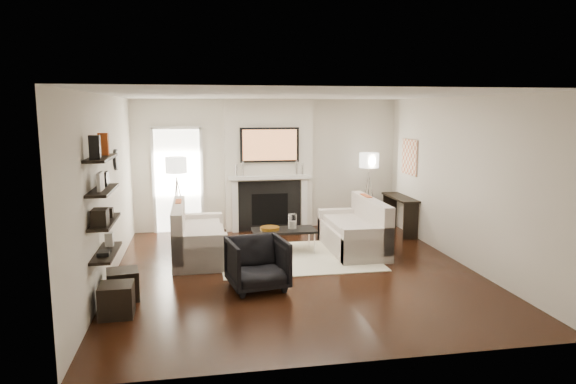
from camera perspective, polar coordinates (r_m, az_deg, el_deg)
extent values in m
plane|color=black|center=(8.11, 0.75, -8.72)|extent=(6.00, 6.00, 0.00)
plane|color=white|center=(7.72, 0.80, 10.72)|extent=(6.00, 6.00, 0.00)
plane|color=silver|center=(10.74, -2.26, 3.07)|extent=(5.50, 0.00, 5.50)
plane|color=silver|center=(4.94, 7.39, -4.28)|extent=(5.50, 0.00, 5.50)
plane|color=silver|center=(7.77, -19.56, 0.19)|extent=(0.00, 6.00, 6.00)
plane|color=silver|center=(8.74, 18.77, 1.18)|extent=(0.00, 6.00, 6.00)
cube|color=silver|center=(10.62, -2.16, 3.00)|extent=(1.80, 0.25, 2.70)
cube|color=black|center=(10.61, -2.04, -1.54)|extent=(1.30, 0.02, 1.04)
cube|color=black|center=(10.61, -2.03, -1.92)|extent=(0.75, 0.02, 0.65)
cube|color=white|center=(10.50, -5.91, -1.53)|extent=(0.12, 0.08, 1.10)
cube|color=white|center=(10.69, 1.81, -1.29)|extent=(0.12, 0.08, 1.10)
cube|color=white|center=(10.46, -2.02, 1.64)|extent=(1.70, 0.18, 0.07)
cube|color=black|center=(10.42, -2.06, 5.25)|extent=(1.20, 0.06, 0.70)
cube|color=#BF723F|center=(10.39, -2.03, 5.24)|extent=(1.10, 0.00, 0.62)
cylinder|color=silver|center=(10.39, -5.04, 2.58)|extent=(0.04, 0.04, 0.30)
cylinder|color=silver|center=(10.38, -5.75, 2.40)|extent=(0.04, 0.04, 0.24)
cylinder|color=silver|center=(10.54, 0.94, 2.71)|extent=(0.04, 0.04, 0.30)
cylinder|color=silver|center=(10.57, 1.63, 2.56)|extent=(0.04, 0.04, 0.24)
cube|color=white|center=(10.66, -12.13, 1.20)|extent=(0.90, 0.02, 2.10)
cube|color=white|center=(10.67, -14.71, 1.11)|extent=(0.06, 0.06, 2.16)
cube|color=white|center=(10.64, -9.55, 1.26)|extent=(0.06, 0.06, 2.16)
cube|color=white|center=(10.55, -12.33, 7.00)|extent=(1.02, 0.06, 0.06)
cube|color=#EFE6C4|center=(8.79, 1.05, -7.25)|extent=(2.60, 2.00, 0.01)
cube|color=beige|center=(8.86, -9.80, -5.89)|extent=(0.85, 1.80, 0.42)
cube|color=beige|center=(8.79, -12.04, -3.96)|extent=(0.18, 1.80, 0.80)
cube|color=beige|center=(8.05, -9.77, -6.75)|extent=(0.85, 0.18, 0.60)
cube|color=beige|center=(9.62, -9.85, -4.13)|extent=(0.85, 0.18, 0.60)
cube|color=beige|center=(8.80, -9.52, -4.24)|extent=(0.63, 1.44, 0.10)
cube|color=#AE4315|center=(9.04, -12.03, -2.27)|extent=(0.10, 0.42, 0.42)
cube|color=black|center=(8.45, -12.15, -3.13)|extent=(0.10, 0.40, 0.40)
cube|color=beige|center=(9.24, 7.18, -5.19)|extent=(0.85, 1.80, 0.42)
cube|color=beige|center=(9.28, 9.20, -3.18)|extent=(0.18, 1.80, 0.80)
cube|color=beige|center=(8.48, 8.82, -5.92)|extent=(0.85, 0.18, 0.60)
cube|color=beige|center=(9.98, 5.81, -3.56)|extent=(0.85, 0.18, 0.60)
cube|color=beige|center=(9.17, 6.91, -3.63)|extent=(0.63, 1.44, 0.10)
cube|color=#AE4315|center=(9.51, 8.63, -1.60)|extent=(0.10, 0.42, 0.42)
cube|color=black|center=(8.96, 9.86, -2.37)|extent=(0.10, 0.40, 0.40)
cube|color=black|center=(8.99, -0.45, -4.28)|extent=(1.10, 0.55, 0.04)
cylinder|color=silver|center=(8.76, -3.45, -6.08)|extent=(0.02, 0.02, 0.38)
cylinder|color=silver|center=(8.93, 2.97, -5.78)|extent=(0.02, 0.02, 0.38)
cylinder|color=silver|center=(9.18, -3.78, -5.36)|extent=(0.02, 0.02, 0.38)
cylinder|color=silver|center=(9.34, 2.36, -5.10)|extent=(0.02, 0.02, 0.38)
cylinder|color=white|center=(8.98, 0.49, -3.25)|extent=(0.15, 0.15, 0.26)
cylinder|color=white|center=(8.99, 0.49, -3.66)|extent=(0.10, 0.10, 0.14)
cylinder|color=#A56B1B|center=(8.94, -2.04, -4.07)|extent=(0.34, 0.34, 0.06)
imported|color=black|center=(7.23, -3.42, -7.68)|extent=(0.88, 0.84, 0.79)
cylinder|color=silver|center=(10.06, -12.17, -1.87)|extent=(0.02, 0.02, 1.20)
cylinder|color=white|center=(9.94, -12.33, 2.95)|extent=(0.40, 0.40, 0.30)
cylinder|color=silver|center=(10.06, -11.54, -1.85)|extent=(0.25, 0.02, 1.23)
cylinder|color=silver|center=(10.16, -12.46, -1.78)|extent=(0.14, 0.22, 1.23)
cylinder|color=silver|center=(9.97, -12.50, -1.98)|extent=(0.14, 0.22, 1.23)
cylinder|color=silver|center=(10.87, 8.88, -0.96)|extent=(0.02, 0.02, 1.20)
cylinder|color=white|center=(10.75, 9.00, 3.50)|extent=(0.40, 0.40, 0.30)
cylinder|color=silver|center=(10.90, 9.43, -0.94)|extent=(0.25, 0.02, 1.23)
cylinder|color=silver|center=(10.94, 8.45, -0.88)|extent=(0.14, 0.22, 1.23)
cylinder|color=silver|center=(10.76, 8.77, -1.06)|extent=(0.14, 0.22, 1.23)
cube|color=black|center=(10.60, 12.37, -0.60)|extent=(0.35, 1.20, 0.04)
cube|color=black|center=(10.18, 13.47, -3.20)|extent=(0.30, 0.04, 0.71)
cube|color=black|center=(11.17, 11.23, -2.03)|extent=(0.30, 0.04, 0.71)
cube|color=tan|center=(10.54, 13.37, 3.80)|extent=(0.03, 0.70, 0.70)
cube|color=black|center=(6.92, -19.53, -6.39)|extent=(0.25, 1.00, 0.03)
cube|color=black|center=(6.82, -19.71, -3.15)|extent=(0.25, 1.00, 0.04)
cube|color=black|center=(6.75, -19.89, 0.17)|extent=(0.25, 1.00, 0.04)
cube|color=black|center=(6.71, -20.08, 3.55)|extent=(0.25, 1.00, 0.04)
cube|color=black|center=(6.36, -20.67, 4.67)|extent=(0.12, 0.10, 0.28)
cube|color=#AE4315|center=(6.91, -19.84, 5.03)|extent=(0.12, 0.10, 0.28)
cube|color=white|center=(6.63, -20.11, 1.12)|extent=(0.04, 0.30, 0.22)
cube|color=black|center=(7.03, -19.54, 1.42)|extent=(0.04, 0.22, 0.18)
cube|color=black|center=(6.53, -20.16, -2.65)|extent=(0.18, 0.25, 0.20)
cube|color=black|center=(7.00, -19.47, -2.17)|extent=(0.15, 0.12, 0.12)
cube|color=black|center=(6.75, -19.77, -6.40)|extent=(0.14, 0.20, 0.05)
cube|color=white|center=(7.14, -19.24, -5.00)|extent=(0.10, 0.10, 0.18)
cylinder|color=black|center=(8.61, -18.59, 3.42)|extent=(0.04, 0.34, 0.34)
cylinder|color=white|center=(8.61, -18.43, 3.43)|extent=(0.01, 0.29, 0.29)
cube|color=black|center=(7.23, -17.87, -9.78)|extent=(0.46, 0.46, 0.40)
cube|color=black|center=(6.70, -18.51, -11.32)|extent=(0.41, 0.41, 0.40)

